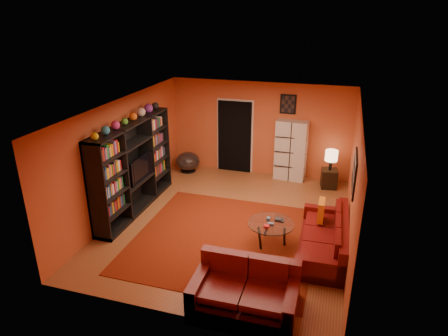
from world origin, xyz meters
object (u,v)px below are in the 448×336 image
(coffee_table, at_px, (271,225))
(table_lamp, at_px, (331,156))
(loveseat, at_px, (246,288))
(bowl_chair, at_px, (188,161))
(sofa, at_px, (328,239))
(entertainment_unit, at_px, (134,167))
(tv, at_px, (138,168))
(storage_cabinet, at_px, (291,151))
(side_table, at_px, (329,179))

(coffee_table, relative_size, table_lamp, 1.74)
(loveseat, relative_size, bowl_chair, 2.41)
(sofa, relative_size, bowl_chair, 3.16)
(loveseat, relative_size, coffee_table, 1.81)
(entertainment_unit, xyz_separation_m, coffee_table, (3.30, -0.60, -0.63))
(entertainment_unit, xyz_separation_m, tv, (0.05, 0.09, -0.05))
(entertainment_unit, height_order, tv, entertainment_unit)
(loveseat, xyz_separation_m, coffee_table, (0.06, 1.81, 0.14))
(loveseat, distance_m, bowl_chair, 5.72)
(sofa, bearing_deg, loveseat, -123.90)
(bowl_chair, relative_size, table_lamp, 1.31)
(coffee_table, bearing_deg, entertainment_unit, 169.76)
(sofa, xyz_separation_m, loveseat, (-1.17, -1.85, -0.00))
(entertainment_unit, bearing_deg, tv, 61.77)
(entertainment_unit, bearing_deg, bowl_chair, 83.01)
(storage_cabinet, xyz_separation_m, bowl_chair, (-2.89, -0.30, -0.52))
(entertainment_unit, xyz_separation_m, sofa, (4.41, -0.56, -0.76))
(side_table, relative_size, table_lamp, 0.94)
(side_table, bearing_deg, sofa, -87.49)
(entertainment_unit, height_order, table_lamp, entertainment_unit)
(tv, bearing_deg, entertainment_unit, 151.77)
(storage_cabinet, bearing_deg, coffee_table, -83.12)
(bowl_chair, bearing_deg, entertainment_unit, -96.99)
(tv, height_order, coffee_table, tv)
(loveseat, bearing_deg, side_table, -12.63)
(table_lamp, bearing_deg, sofa, -87.49)
(table_lamp, bearing_deg, entertainment_unit, -149.37)
(bowl_chair, bearing_deg, coffee_table, -45.93)
(sofa, bearing_deg, tv, 169.86)
(side_table, bearing_deg, table_lamp, -90.00)
(tv, distance_m, coffee_table, 3.38)
(side_table, bearing_deg, bowl_chair, -179.54)
(loveseat, bearing_deg, entertainment_unit, 52.53)
(tv, height_order, sofa, tv)
(coffee_table, relative_size, side_table, 1.85)
(storage_cabinet, height_order, table_lamp, storage_cabinet)
(side_table, distance_m, table_lamp, 0.63)
(entertainment_unit, relative_size, table_lamp, 5.65)
(tv, relative_size, table_lamp, 1.83)
(coffee_table, height_order, bowl_chair, bowl_chair)
(entertainment_unit, relative_size, bowl_chair, 4.32)
(sofa, xyz_separation_m, table_lamp, (-0.14, 3.10, 0.59))
(loveseat, height_order, side_table, loveseat)
(entertainment_unit, distance_m, tv, 0.12)
(tv, height_order, bowl_chair, tv)
(entertainment_unit, relative_size, storage_cabinet, 1.81)
(bowl_chair, distance_m, table_lamp, 4.01)
(entertainment_unit, height_order, bowl_chair, entertainment_unit)
(entertainment_unit, height_order, coffee_table, entertainment_unit)
(entertainment_unit, bearing_deg, table_lamp, 30.63)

